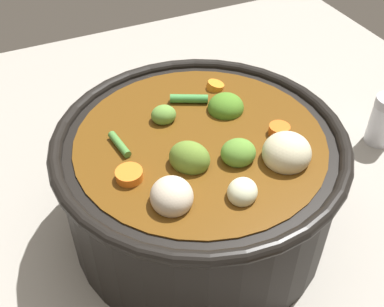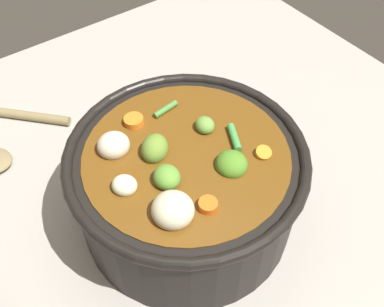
# 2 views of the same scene
# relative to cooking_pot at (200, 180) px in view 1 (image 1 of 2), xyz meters

# --- Properties ---
(ground_plane) EXTENTS (1.10, 1.10, 0.00)m
(ground_plane) POSITION_rel_cooking_pot_xyz_m (-0.00, 0.00, -0.08)
(ground_plane) COLOR #9E998E
(cooking_pot) EXTENTS (0.33, 0.33, 0.17)m
(cooking_pot) POSITION_rel_cooking_pot_xyz_m (0.00, 0.00, 0.00)
(cooking_pot) COLOR black
(cooking_pot) RESTS_ON ground_plane
(salt_shaker) EXTENTS (0.04, 0.04, 0.08)m
(salt_shaker) POSITION_rel_cooking_pot_xyz_m (0.32, 0.03, -0.04)
(salt_shaker) COLOR silver
(salt_shaker) RESTS_ON ground_plane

